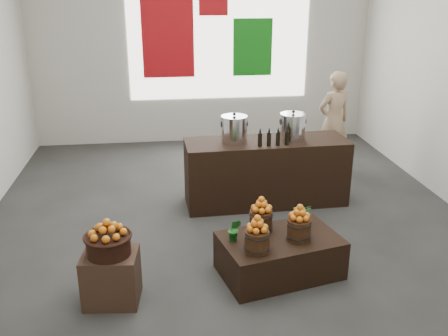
{
  "coord_description": "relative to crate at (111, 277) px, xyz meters",
  "views": [
    {
      "loc": [
        -0.77,
        -5.49,
        2.78
      ],
      "look_at": [
        -0.11,
        -0.4,
        0.87
      ],
      "focal_mm": 40.0,
      "sensor_mm": 36.0,
      "label": 1
    }
  ],
  "objects": [
    {
      "name": "stock_pot_center",
      "position": [
        2.2,
        2.02,
        0.78
      ],
      "size": [
        0.33,
        0.33,
        0.33
      ],
      "primitive_type": "cylinder",
      "color": "silver",
      "rests_on": "counter"
    },
    {
      "name": "apples_in_bucket_front_left",
      "position": [
        1.36,
        0.03,
        0.45
      ],
      "size": [
        0.17,
        0.17,
        0.16
      ],
      "primitive_type": null,
      "color": "#A90805",
      "rests_on": "apple_bucket_front_left"
    },
    {
      "name": "herb_garnish_left",
      "position": [
        1.18,
        0.26,
        0.28
      ],
      "size": [
        0.16,
        0.15,
        0.24
      ],
      "primitive_type": "imported",
      "rotation": [
        0.0,
        0.0,
        -0.37
      ],
      "color": "#135C17",
      "rests_on": "display_table"
    },
    {
      "name": "apple_bucket_front_left",
      "position": [
        1.36,
        0.03,
        0.26
      ],
      "size": [
        0.23,
        0.23,
        0.22
      ],
      "primitive_type": "cylinder",
      "color": "#3E2111",
      "rests_on": "display_table"
    },
    {
      "name": "apples_in_bucket_rear",
      "position": [
        1.48,
        0.44,
        0.45
      ],
      "size": [
        0.17,
        0.17,
        0.16
      ],
      "primitive_type": null,
      "color": "#A90805",
      "rests_on": "apple_bucket_rear"
    },
    {
      "name": "display_table",
      "position": [
        1.64,
        0.26,
        -0.04
      ],
      "size": [
        1.3,
        0.97,
        0.4
      ],
      "primitive_type": "cube",
      "rotation": [
        0.0,
        0.0,
        0.23
      ],
      "color": "black",
      "rests_on": "ground"
    },
    {
      "name": "apples_in_basket",
      "position": [
        0.0,
        0.0,
        0.51
      ],
      "size": [
        0.31,
        0.31,
        0.16
      ],
      "primitive_type": null,
      "color": "#A90805",
      "rests_on": "wicker_basket"
    },
    {
      "name": "back_wall",
      "position": [
        1.29,
        4.96,
        1.75
      ],
      "size": [
        6.0,
        0.04,
        4.0
      ],
      "primitive_type": "cube",
      "color": "#B7B3A9",
      "rests_on": "ground"
    },
    {
      "name": "herb_garnish_right",
      "position": [
        1.91,
        0.53,
        0.28
      ],
      "size": [
        0.22,
        0.2,
        0.24
      ],
      "primitive_type": "imported",
      "rotation": [
        0.0,
        0.0,
        0.05
      ],
      "color": "#135C17",
      "rests_on": "display_table"
    },
    {
      "name": "shopper",
      "position": [
        3.16,
        3.16,
        0.53
      ],
      "size": [
        0.65,
        0.52,
        1.55
      ],
      "primitive_type": "imported",
      "rotation": [
        0.0,
        0.0,
        3.43
      ],
      "color": "#997D5E",
      "rests_on": "ground"
    },
    {
      "name": "counter",
      "position": [
        1.86,
        2.01,
        0.19
      ],
      "size": [
        2.14,
        0.74,
        0.86
      ],
      "primitive_type": "cube",
      "rotation": [
        0.0,
        0.0,
        0.03
      ],
      "color": "black",
      "rests_on": "ground"
    },
    {
      "name": "wicker_basket",
      "position": [
        0.0,
        0.0,
        0.34
      ],
      "size": [
        0.39,
        0.39,
        0.18
      ],
      "primitive_type": "cylinder",
      "color": "black",
      "rests_on": "crate"
    },
    {
      "name": "deco_green_right",
      "position": [
        2.19,
        4.93,
        1.45
      ],
      "size": [
        0.7,
        0.04,
        1.0
      ],
      "primitive_type": "cube",
      "color": "#106812",
      "rests_on": "back_wall"
    },
    {
      "name": "apple_bucket_front_right",
      "position": [
        1.81,
        0.21,
        0.26
      ],
      "size": [
        0.23,
        0.23,
        0.22
      ],
      "primitive_type": "cylinder",
      "color": "#3E2111",
      "rests_on": "display_table"
    },
    {
      "name": "ground",
      "position": [
        1.29,
        1.46,
        -0.25
      ],
      "size": [
        7.0,
        7.0,
        0.0
      ],
      "primitive_type": "plane",
      "color": "#323230",
      "rests_on": "ground"
    },
    {
      "name": "apples_in_bucket_front_right",
      "position": [
        1.81,
        0.21,
        0.45
      ],
      "size": [
        0.17,
        0.17,
        0.16
      ],
      "primitive_type": null,
      "color": "#A90805",
      "rests_on": "apple_bucket_front_right"
    },
    {
      "name": "stock_pot_left",
      "position": [
        1.43,
        2.0,
        0.78
      ],
      "size": [
        0.33,
        0.33,
        0.33
      ],
      "primitive_type": "cylinder",
      "color": "silver",
      "rests_on": "counter"
    },
    {
      "name": "crate",
      "position": [
        0.0,
        0.0,
        0.0
      ],
      "size": [
        0.53,
        0.45,
        0.49
      ],
      "primitive_type": "cube",
      "rotation": [
        0.0,
        0.0,
        -0.1
      ],
      "color": "#452C20",
      "rests_on": "ground"
    },
    {
      "name": "deco_red_upper",
      "position": [
        1.49,
        4.93,
        2.25
      ],
      "size": [
        0.5,
        0.04,
        0.5
      ],
      "primitive_type": "cube",
      "color": "#9C0C11",
      "rests_on": "back_wall"
    },
    {
      "name": "oil_cruets",
      "position": [
        1.87,
        1.8,
        0.74
      ],
      "size": [
        0.31,
        0.07,
        0.24
      ],
      "primitive_type": null,
      "rotation": [
        0.0,
        0.0,
        0.03
      ],
      "color": "black",
      "rests_on": "counter"
    },
    {
      "name": "apple_bucket_rear",
      "position": [
        1.48,
        0.44,
        0.26
      ],
      "size": [
        0.23,
        0.23,
        0.22
      ],
      "primitive_type": "cylinder",
      "color": "#3E2111",
      "rests_on": "display_table"
    },
    {
      "name": "deco_red_left",
      "position": [
        0.69,
        4.93,
        1.65
      ],
      "size": [
        0.9,
        0.04,
        1.4
      ],
      "primitive_type": "cube",
      "color": "#9C0C11",
      "rests_on": "back_wall"
    },
    {
      "name": "back_opening",
      "position": [
        1.59,
        4.94,
        1.75
      ],
      "size": [
        3.2,
        0.02,
        2.4
      ],
      "primitive_type": "cube",
      "color": "white",
      "rests_on": "back_wall"
    }
  ]
}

